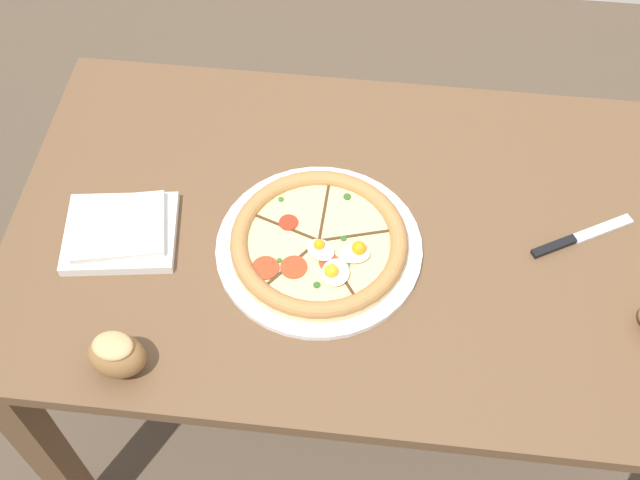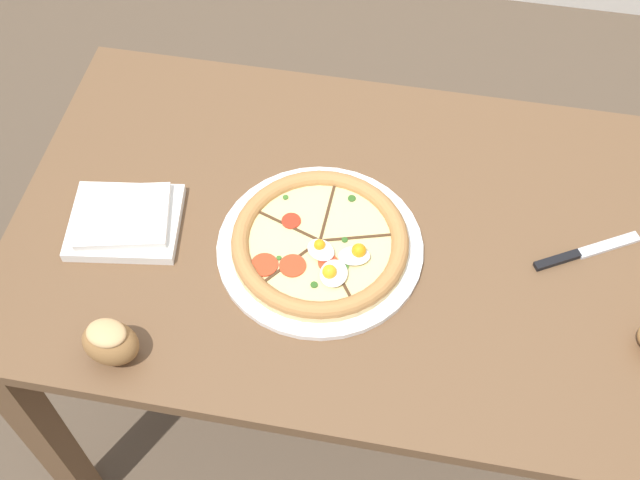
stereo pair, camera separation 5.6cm
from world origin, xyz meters
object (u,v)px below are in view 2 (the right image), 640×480
object	(u,v)px
knife_main	(586,252)
pizza	(320,244)
dining_table	(372,269)
bread_piece_mid	(110,342)
napkin_folded	(125,220)

from	to	relation	value
knife_main	pizza	bearing A→B (deg)	159.86
dining_table	bread_piece_mid	bearing A→B (deg)	-140.59
dining_table	napkin_folded	bearing A→B (deg)	-172.22
napkin_folded	knife_main	world-z (taller)	napkin_folded
napkin_folded	knife_main	xyz separation A→B (m)	(0.83, 0.09, -0.01)
napkin_folded	bread_piece_mid	xyz separation A→B (m)	(0.07, -0.25, 0.03)
bread_piece_mid	knife_main	bearing A→B (deg)	24.33
pizza	bread_piece_mid	size ratio (longest dim) A/B	3.70
bread_piece_mid	knife_main	size ratio (longest dim) A/B	0.52
pizza	napkin_folded	bearing A→B (deg)	-178.38
napkin_folded	knife_main	distance (m)	0.83
napkin_folded	bread_piece_mid	world-z (taller)	bread_piece_mid
bread_piece_mid	napkin_folded	bearing A→B (deg)	104.61
pizza	napkin_folded	distance (m)	0.36
pizza	bread_piece_mid	distance (m)	0.40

